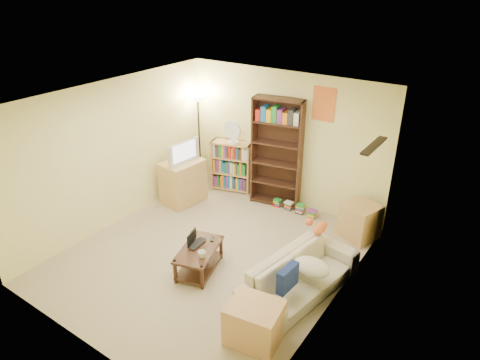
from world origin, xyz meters
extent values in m
plane|color=#C3AC92|center=(0.00, 0.00, 0.00)|extent=(4.50, 4.50, 0.00)
cube|color=beige|center=(0.00, 2.25, 1.25)|extent=(4.00, 0.04, 2.50)
cube|color=beige|center=(0.00, -2.25, 1.25)|extent=(4.00, 0.04, 2.50)
cube|color=beige|center=(-2.00, 0.00, 1.25)|extent=(0.04, 4.50, 2.50)
cube|color=beige|center=(2.00, 0.00, 1.25)|extent=(0.04, 4.50, 2.50)
cube|color=silver|center=(0.00, 0.00, 2.50)|extent=(4.00, 4.50, 0.04)
cube|color=red|center=(0.72, 2.24, 2.02)|extent=(0.40, 0.02, 0.58)
cube|color=black|center=(1.92, 1.30, 1.85)|extent=(0.12, 0.80, 0.03)
imported|color=beige|center=(1.55, 0.01, 0.28)|extent=(2.14, 1.37, 0.55)
cube|color=navy|center=(1.57, -0.41, 0.53)|extent=(0.13, 0.37, 0.33)
ellipsoid|color=beige|center=(1.69, 0.03, 0.47)|extent=(0.51, 0.36, 0.22)
ellipsoid|color=orange|center=(1.47, 0.76, 0.62)|extent=(0.37, 0.21, 0.14)
sphere|color=orange|center=(1.27, 0.80, 0.64)|extent=(0.12, 0.12, 0.12)
cube|color=#3D2117|center=(0.09, -0.39, 0.37)|extent=(0.71, 0.97, 0.04)
cube|color=#3D2117|center=(0.09, -0.39, 0.08)|extent=(0.67, 0.92, 0.03)
cube|color=#3D2117|center=(0.01, -0.81, 0.19)|extent=(0.04, 0.04, 0.39)
cube|color=#3D2117|center=(0.40, -0.70, 0.19)|extent=(0.04, 0.04, 0.39)
cube|color=#3D2117|center=(-0.21, -0.08, 0.19)|extent=(0.04, 0.04, 0.39)
cube|color=#3D2117|center=(0.18, 0.03, 0.19)|extent=(0.04, 0.04, 0.39)
imported|color=black|center=(0.06, -0.32, 0.40)|extent=(0.37, 0.27, 0.03)
cube|color=white|center=(-0.06, -0.36, 0.50)|extent=(0.09, 0.28, 0.19)
imported|color=white|center=(0.27, -0.53, 0.44)|extent=(0.21, 0.21, 0.10)
cube|color=black|center=(0.10, -0.09, 0.39)|extent=(0.13, 0.15, 0.02)
cube|color=tan|center=(-1.52, 1.11, 0.41)|extent=(0.63, 0.82, 0.82)
imported|color=black|center=(-1.52, 1.11, 1.03)|extent=(0.75, 0.25, 0.42)
cube|color=#3E2018|center=(-0.03, 2.05, 1.03)|extent=(0.97, 0.48, 2.05)
cube|color=tan|center=(-1.05, 2.05, 0.51)|extent=(0.85, 0.52, 1.02)
cylinder|color=white|center=(-0.99, 2.03, 1.04)|extent=(0.20, 0.20, 0.04)
cylinder|color=white|center=(-0.99, 2.03, 1.14)|extent=(0.02, 0.02, 0.20)
cylinder|color=white|center=(-0.99, 2.00, 1.30)|extent=(0.36, 0.06, 0.36)
cylinder|color=black|center=(-1.80, 1.97, 0.01)|extent=(0.28, 0.28, 0.03)
cylinder|color=black|center=(-1.80, 1.97, 0.87)|extent=(0.03, 0.03, 1.75)
cone|color=#FFE8C6|center=(-1.80, 1.97, 1.79)|extent=(0.31, 0.31, 0.14)
cube|color=tan|center=(1.72, 1.82, 0.30)|extent=(0.67, 0.67, 0.60)
cube|color=tan|center=(1.49, -1.05, 0.26)|extent=(0.69, 0.61, 0.52)
cube|color=red|center=(0.08, 1.96, 0.07)|extent=(0.16, 0.12, 0.13)
cube|color=#1966B2|center=(0.32, 1.95, 0.08)|extent=(0.16, 0.12, 0.16)
cube|color=gold|center=(0.56, 1.95, 0.10)|extent=(0.16, 0.12, 0.19)
cube|color=#268C33|center=(0.81, 1.94, 0.07)|extent=(0.16, 0.12, 0.15)
camera|label=1|loc=(3.52, -4.30, 4.01)|focal=32.00mm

